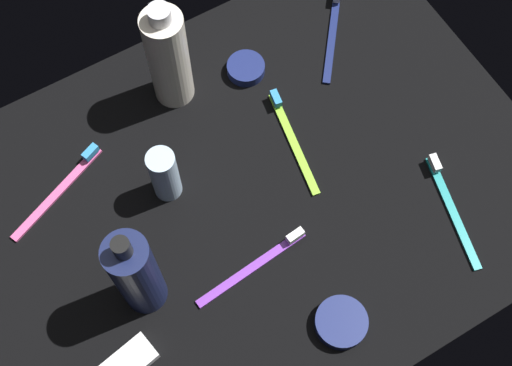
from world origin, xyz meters
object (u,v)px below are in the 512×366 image
(bodywash_bottle, at_px, (168,57))
(toothbrush_purple, at_px, (258,263))
(deodorant_stick, at_px, (164,174))
(lotion_bottle, at_px, (136,274))
(toothbrush_teal, at_px, (450,204))
(cream_tin_right, at_px, (344,321))
(cream_tin_left, at_px, (246,68))
(toothbrush_navy, at_px, (333,29))
(toothbrush_lime, at_px, (291,136))
(toothbrush_pink, at_px, (62,186))

(bodywash_bottle, distance_m, toothbrush_purple, 0.32)
(deodorant_stick, relative_size, toothbrush_purple, 0.56)
(lotion_bottle, bearing_deg, toothbrush_teal, -13.58)
(cream_tin_right, bearing_deg, toothbrush_purple, 113.94)
(toothbrush_purple, xyz_separation_m, cream_tin_left, (0.14, 0.28, 0.00))
(bodywash_bottle, xyz_separation_m, cream_tin_left, (0.11, -0.02, -0.08))
(bodywash_bottle, distance_m, deodorant_stick, 0.17)
(toothbrush_navy, bearing_deg, cream_tin_left, 178.19)
(deodorant_stick, xyz_separation_m, toothbrush_teal, (0.34, -0.23, -0.04))
(lotion_bottle, bearing_deg, deodorant_stick, 51.69)
(lotion_bottle, relative_size, deodorant_stick, 2.05)
(deodorant_stick, relative_size, toothbrush_teal, 0.57)
(cream_tin_left, bearing_deg, lotion_bottle, -140.81)
(toothbrush_purple, bearing_deg, cream_tin_left, 63.10)
(deodorant_stick, distance_m, toothbrush_purple, 0.18)
(toothbrush_navy, distance_m, toothbrush_teal, 0.34)
(deodorant_stick, height_order, toothbrush_purple, deodorant_stick)
(toothbrush_purple, xyz_separation_m, toothbrush_lime, (0.14, 0.15, 0.00))
(cream_tin_right, bearing_deg, lotion_bottle, 141.01)
(lotion_bottle, height_order, toothbrush_purple, lotion_bottle)
(toothbrush_purple, distance_m, cream_tin_left, 0.32)
(deodorant_stick, distance_m, cream_tin_right, 0.32)
(lotion_bottle, relative_size, toothbrush_navy, 1.41)
(toothbrush_pink, bearing_deg, cream_tin_right, -56.68)
(toothbrush_teal, distance_m, cream_tin_right, 0.24)
(bodywash_bottle, height_order, cream_tin_right, bodywash_bottle)
(toothbrush_purple, relative_size, toothbrush_lime, 1.01)
(toothbrush_teal, bearing_deg, lotion_bottle, 166.42)
(deodorant_stick, distance_m, cream_tin_left, 0.24)
(toothbrush_navy, bearing_deg, toothbrush_lime, -140.59)
(lotion_bottle, bearing_deg, cream_tin_right, -38.99)
(lotion_bottle, xyz_separation_m, toothbrush_pink, (-0.04, 0.20, -0.09))
(toothbrush_navy, distance_m, cream_tin_right, 0.48)
(toothbrush_navy, relative_size, toothbrush_lime, 0.83)
(toothbrush_teal, relative_size, toothbrush_purple, 0.98)
(lotion_bottle, distance_m, toothbrush_lime, 0.33)
(lotion_bottle, relative_size, cream_tin_right, 2.93)
(lotion_bottle, relative_size, toothbrush_teal, 1.18)
(cream_tin_left, bearing_deg, toothbrush_lime, -90.11)
(deodorant_stick, height_order, toothbrush_pink, deodorant_stick)
(toothbrush_navy, relative_size, cream_tin_left, 2.48)
(deodorant_stick, bearing_deg, toothbrush_lime, -5.24)
(toothbrush_purple, xyz_separation_m, toothbrush_pink, (-0.19, 0.24, 0.00))
(toothbrush_purple, bearing_deg, toothbrush_teal, -12.70)
(toothbrush_navy, xyz_separation_m, cream_tin_right, (-0.25, -0.41, 0.00))
(cream_tin_left, distance_m, cream_tin_right, 0.42)
(toothbrush_purple, height_order, cream_tin_right, toothbrush_purple)
(bodywash_bottle, relative_size, toothbrush_purple, 1.12)
(lotion_bottle, height_order, toothbrush_lime, lotion_bottle)
(toothbrush_navy, bearing_deg, toothbrush_teal, -93.34)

